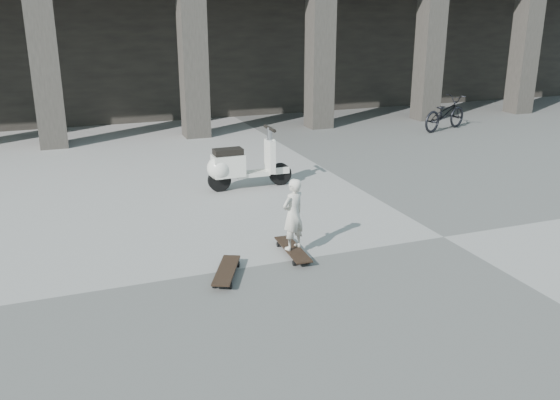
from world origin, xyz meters
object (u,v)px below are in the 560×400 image
object	(u,v)px
child	(293,214)
longboard	(293,250)
bicycle	(445,113)
scooter	(236,166)
skateboard_spare	(226,271)

from	to	relation	value
child	longboard	bearing A→B (deg)	-114.44
longboard	child	size ratio (longest dim) A/B	0.99
child	bicycle	world-z (taller)	child
longboard	scooter	world-z (taller)	scooter
skateboard_spare	longboard	bearing A→B (deg)	-45.86
longboard	skateboard_spare	size ratio (longest dim) A/B	1.08
longboard	bicycle	world-z (taller)	bicycle
skateboard_spare	bicycle	bearing A→B (deg)	-24.34
child	scooter	xyz separation A→B (m)	(0.16, 3.27, -0.14)
longboard	child	distance (m)	0.52
longboard	scooter	size ratio (longest dim) A/B	0.60
skateboard_spare	scooter	distance (m)	3.84
bicycle	skateboard_spare	bearing A→B (deg)	109.85
longboard	scooter	xyz separation A→B (m)	(0.16, 3.27, 0.38)
skateboard_spare	child	xyz separation A→B (m)	(1.05, 0.36, 0.52)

